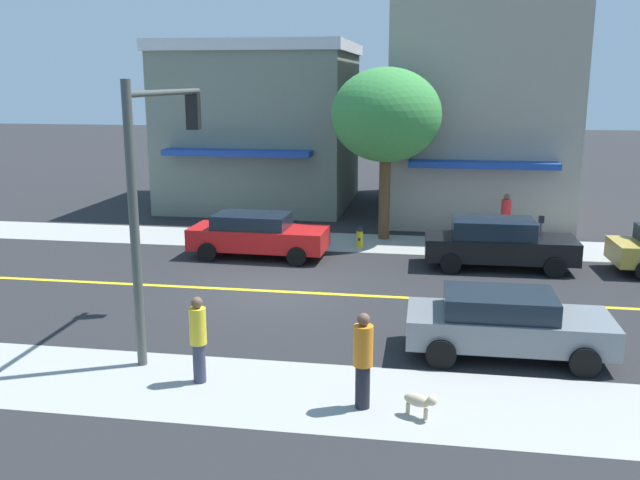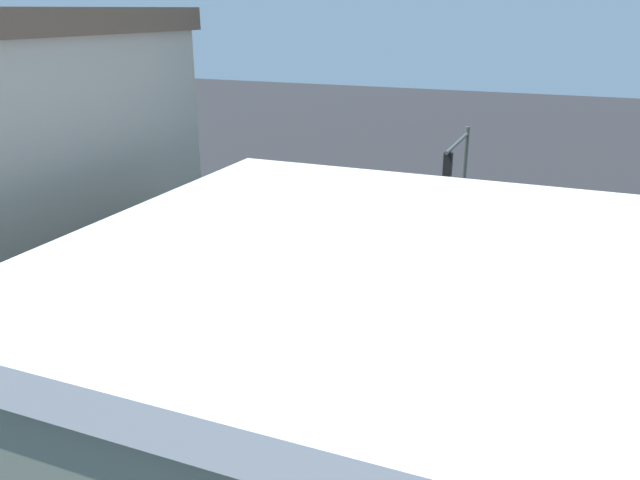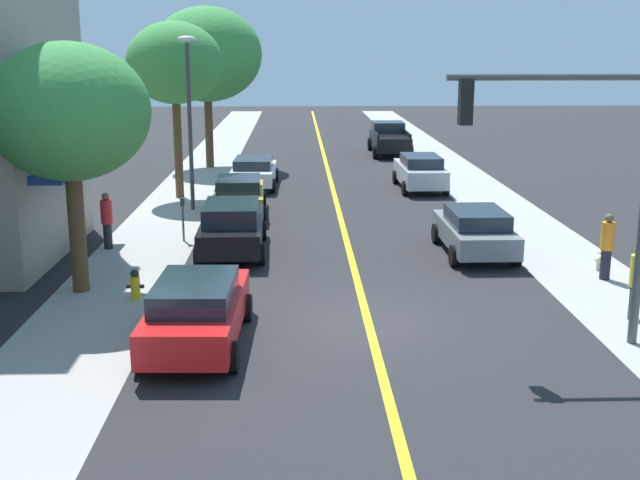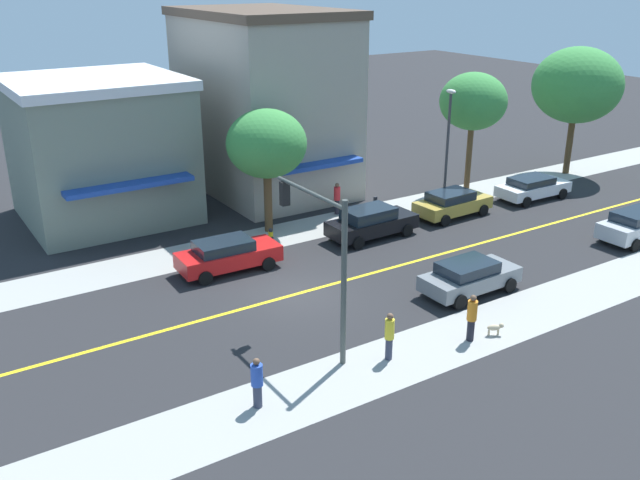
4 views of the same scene
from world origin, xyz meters
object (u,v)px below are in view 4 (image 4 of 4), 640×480
(fire_hydrant, at_px, (271,236))
(street_lamp, at_px, (448,135))
(pedestrian_red_shirt, at_px, (337,198))
(small_dog, at_px, (495,328))
(grey_sedan_right_curb, at_px, (469,276))
(street_tree_left_near, at_px, (577,85))
(gold_sedan_left_curb, at_px, (452,203))
(pedestrian_orange_shirt, at_px, (472,317))
(street_tree_left_far, at_px, (473,102))
(white_sedan_left_curb, at_px, (533,187))
(pedestrian_yellow_shirt, at_px, (389,335))
(black_sedan_left_curb, at_px, (371,222))
(silver_sedan_right_curb, at_px, (638,224))
(traffic_light_mast, at_px, (322,244))
(parking_meter, at_px, (375,206))
(pedestrian_blue_shirt, at_px, (257,382))
(red_sedan_left_curb, at_px, (228,254))
(street_tree_right_corner, at_px, (266,144))

(fire_hydrant, relative_size, street_lamp, 0.12)
(pedestrian_red_shirt, xyz_separation_m, small_dog, (14.77, -2.84, -0.64))
(grey_sedan_right_curb, bearing_deg, street_tree_left_near, 27.68)
(gold_sedan_left_curb, distance_m, pedestrian_orange_shirt, 14.01)
(street_tree_left_far, distance_m, white_sedan_left_curb, 6.23)
(grey_sedan_right_curb, relative_size, pedestrian_yellow_shirt, 2.46)
(street_tree_left_far, bearing_deg, black_sedan_left_curb, -72.75)
(grey_sedan_right_curb, xyz_separation_m, silver_sedan_right_curb, (0.07, 11.63, 0.06))
(street_tree_left_far, distance_m, traffic_light_mast, 20.88)
(fire_hydrant, height_order, silver_sedan_right_curb, silver_sedan_right_curb)
(parking_meter, distance_m, black_sedan_left_curb, 2.34)
(gold_sedan_left_curb, distance_m, grey_sedan_right_curb, 9.87)
(fire_hydrant, xyz_separation_m, parking_meter, (0.38, 6.26, 0.57))
(street_tree_left_near, bearing_deg, white_sedan_left_curb, -67.42)
(pedestrian_orange_shirt, bearing_deg, parking_meter, -99.49)
(white_sedan_left_curb, bearing_deg, street_tree_left_far, 129.88)
(parking_meter, distance_m, small_dog, 13.08)
(pedestrian_red_shirt, bearing_deg, pedestrian_blue_shirt, 71.47)
(street_lamp, relative_size, red_sedan_left_curb, 1.42)
(black_sedan_left_curb, relative_size, pedestrian_orange_shirt, 2.59)
(gold_sedan_left_curb, bearing_deg, grey_sedan_right_curb, -131.12)
(street_tree_right_corner, relative_size, grey_sedan_right_curb, 1.45)
(red_sedan_left_curb, distance_m, pedestrian_orange_shirt, 11.68)
(pedestrian_orange_shirt, height_order, pedestrian_red_shirt, pedestrian_orange_shirt)
(white_sedan_left_curb, bearing_deg, red_sedan_left_curb, -179.26)
(pedestrian_red_shirt, bearing_deg, fire_hydrant, 42.84)
(parking_meter, xyz_separation_m, traffic_light_mast, (9.70, -9.73, 3.09))
(street_tree_left_near, distance_m, traffic_light_mast, 28.65)
(red_sedan_left_curb, relative_size, small_dog, 7.45)
(traffic_light_mast, xyz_separation_m, white_sedan_left_curb, (-7.89, 20.14, -3.30))
(fire_hydrant, bearing_deg, street_tree_right_corner, 154.31)
(parking_meter, distance_m, silver_sedan_right_curb, 13.40)
(grey_sedan_right_curb, height_order, pedestrian_yellow_shirt, pedestrian_yellow_shirt)
(street_tree_left_near, xyz_separation_m, pedestrian_red_shirt, (-1.41, -17.80, -4.92))
(white_sedan_left_curb, height_order, black_sedan_left_curb, black_sedan_left_curb)
(street_tree_left_near, height_order, pedestrian_yellow_shirt, street_tree_left_near)
(street_tree_left_near, bearing_deg, street_tree_left_far, -92.42)
(silver_sedan_right_curb, bearing_deg, fire_hydrant, 147.94)
(parking_meter, relative_size, grey_sedan_right_curb, 0.33)
(traffic_light_mast, bearing_deg, black_sedan_left_curb, -45.69)
(parking_meter, height_order, pedestrian_yellow_shirt, pedestrian_yellow_shirt)
(traffic_light_mast, relative_size, street_lamp, 0.90)
(street_tree_left_far, xyz_separation_m, pedestrian_red_shirt, (-1.03, -8.95, -4.64))
(street_tree_left_near, height_order, grey_sedan_right_curb, street_tree_left_near)
(street_lamp, height_order, pedestrian_red_shirt, street_lamp)
(gold_sedan_left_curb, relative_size, pedestrian_yellow_shirt, 2.54)
(street_tree_left_far, bearing_deg, red_sedan_left_curb, -80.84)
(grey_sedan_right_curb, distance_m, pedestrian_yellow_shirt, 6.67)
(pedestrian_yellow_shirt, bearing_deg, traffic_light_mast, -148.58)
(parking_meter, bearing_deg, pedestrian_red_shirt, -157.17)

